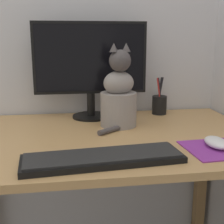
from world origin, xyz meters
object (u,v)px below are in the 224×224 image
Objects in this scene: pen_cup at (159,104)px; monitor at (90,64)px; keyboard at (103,158)px; computer_mouse_right at (216,142)px; cat at (119,96)px.

monitor is at bearing -176.40° from pen_cup.
computer_mouse_right is at bearing 4.08° from keyboard.
pen_cup is (0.23, 0.18, -0.08)m from cat.
pen_cup reaches higher than computer_mouse_right.
computer_mouse_right is 0.33× the size of cat.
pen_cup is (0.33, 0.02, -0.19)m from monitor.
cat is at bearing 68.69° from keyboard.
keyboard is 0.40m from cat.
keyboard is 2.79× the size of pen_cup.
monitor is 4.51× the size of computer_mouse_right.
cat is (0.11, 0.37, 0.11)m from keyboard.
monitor is 1.48× the size of cat.
computer_mouse_right reaches higher than keyboard.
pen_cup is at bearing 95.74° from computer_mouse_right.
monitor is 0.38m from pen_cup.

